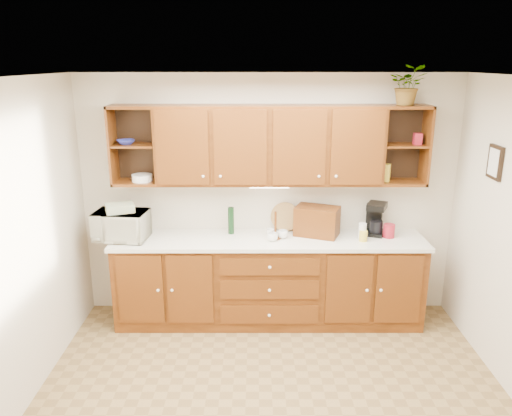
{
  "coord_description": "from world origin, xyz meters",
  "views": [
    {
      "loc": [
        -0.14,
        -3.44,
        2.72
      ],
      "look_at": [
        -0.14,
        1.15,
        1.35
      ],
      "focal_mm": 35.0,
      "sensor_mm": 36.0,
      "label": 1
    }
  ],
  "objects_px": {
    "microwave": "(121,225)",
    "coffee_maker": "(376,219)",
    "bread_box": "(317,221)",
    "potted_plant": "(408,85)"
  },
  "relations": [
    {
      "from": "bread_box",
      "to": "potted_plant",
      "type": "xyz_separation_m",
      "value": [
        0.84,
        0.0,
        1.39
      ]
    },
    {
      "from": "bread_box",
      "to": "potted_plant",
      "type": "bearing_deg",
      "value": 21.38
    },
    {
      "from": "microwave",
      "to": "coffee_maker",
      "type": "height_order",
      "value": "coffee_maker"
    },
    {
      "from": "microwave",
      "to": "coffee_maker",
      "type": "distance_m",
      "value": 2.66
    },
    {
      "from": "coffee_maker",
      "to": "microwave",
      "type": "bearing_deg",
      "value": -152.7
    },
    {
      "from": "bread_box",
      "to": "potted_plant",
      "type": "height_order",
      "value": "potted_plant"
    },
    {
      "from": "coffee_maker",
      "to": "potted_plant",
      "type": "height_order",
      "value": "potted_plant"
    },
    {
      "from": "coffee_maker",
      "to": "potted_plant",
      "type": "xyz_separation_m",
      "value": [
        0.21,
        -0.04,
        1.38
      ]
    },
    {
      "from": "bread_box",
      "to": "coffee_maker",
      "type": "distance_m",
      "value": 0.63
    },
    {
      "from": "coffee_maker",
      "to": "bread_box",
      "type": "bearing_deg",
      "value": -152.19
    }
  ]
}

